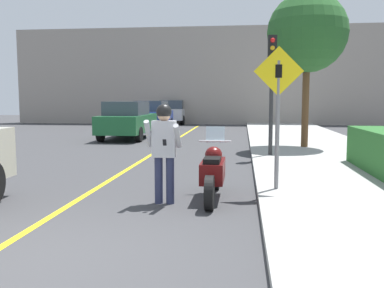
% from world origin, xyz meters
% --- Properties ---
extents(ground_plane, '(80.00, 80.00, 0.00)m').
position_xyz_m(ground_plane, '(0.00, 0.00, 0.00)').
color(ground_plane, '#38383A').
extents(sidewalk_curb, '(4.40, 44.00, 0.12)m').
position_xyz_m(sidewalk_curb, '(4.80, 4.00, 0.06)').
color(sidewalk_curb, '#9E9E99').
rests_on(sidewalk_curb, ground).
extents(road_center_line, '(0.12, 36.00, 0.01)m').
position_xyz_m(road_center_line, '(-0.60, 6.00, 0.00)').
color(road_center_line, yellow).
rests_on(road_center_line, ground).
extents(building_backdrop, '(28.00, 1.20, 6.73)m').
position_xyz_m(building_backdrop, '(0.00, 26.00, 3.37)').
color(building_backdrop, gray).
rests_on(building_backdrop, ground).
extents(motorcycle, '(0.62, 2.19, 1.27)m').
position_xyz_m(motorcycle, '(1.79, 3.22, 0.49)').
color(motorcycle, black).
rests_on(motorcycle, ground).
extents(person_biker, '(0.59, 0.47, 1.72)m').
position_xyz_m(person_biker, '(0.99, 2.77, 1.05)').
color(person_biker, '#282D4C').
rests_on(person_biker, ground).
extents(crossing_sign, '(0.91, 0.08, 2.64)m').
position_xyz_m(crossing_sign, '(2.96, 3.67, 1.71)').
color(crossing_sign, slate).
rests_on(crossing_sign, sidewalk_curb).
extents(traffic_light, '(0.26, 0.30, 3.53)m').
position_xyz_m(traffic_light, '(3.16, 8.60, 2.58)').
color(traffic_light, '#2D2D30').
rests_on(traffic_light, sidewalk_curb).
extents(street_tree, '(2.74, 2.74, 5.31)m').
position_xyz_m(street_tree, '(4.48, 10.96, 4.04)').
color(street_tree, brown).
rests_on(street_tree, sidewalk_curb).
extents(parked_car_green, '(1.88, 4.20, 1.68)m').
position_xyz_m(parked_car_green, '(-2.80, 14.24, 0.86)').
color(parked_car_green, black).
rests_on(parked_car_green, ground).
extents(parked_car_blue, '(1.88, 4.20, 1.68)m').
position_xyz_m(parked_car_blue, '(-2.87, 19.75, 0.86)').
color(parked_car_blue, black).
rests_on(parked_car_blue, ground).
extents(parked_car_silver, '(1.88, 4.20, 1.68)m').
position_xyz_m(parked_car_silver, '(-2.63, 26.06, 0.86)').
color(parked_car_silver, black).
rests_on(parked_car_silver, ground).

